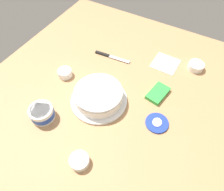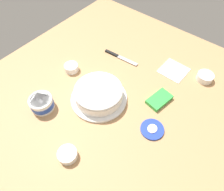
{
  "view_description": "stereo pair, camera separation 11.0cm",
  "coord_description": "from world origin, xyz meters",
  "px_view_note": "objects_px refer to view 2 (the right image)",
  "views": [
    {
      "loc": [
        0.6,
        0.29,
        0.92
      ],
      "look_at": [
        0.02,
        -0.03,
        0.04
      ],
      "focal_mm": 33.4,
      "sensor_mm": 36.0,
      "label": 1
    },
    {
      "loc": [
        0.53,
        0.38,
        0.92
      ],
      "look_at": [
        0.02,
        -0.03,
        0.04
      ],
      "focal_mm": 33.4,
      "sensor_mm": 36.0,
      "label": 2
    }
  ],
  "objects_px": {
    "frosted_cake": "(99,94)",
    "sprinkle_bowl_pink": "(68,155)",
    "spreading_knife": "(118,56)",
    "frosting_tub": "(42,103)",
    "sprinkle_bowl_green": "(205,77)",
    "candy_box_lower": "(159,100)",
    "paper_napkin": "(174,70)",
    "sprinkle_bowl_orange": "(71,67)",
    "frosting_tub_lid": "(152,129)"
  },
  "relations": [
    {
      "from": "frosted_cake",
      "to": "sprinkle_bowl_pink",
      "type": "height_order",
      "value": "frosted_cake"
    },
    {
      "from": "spreading_knife",
      "to": "sprinkle_bowl_pink",
      "type": "relative_size",
      "value": 2.74
    },
    {
      "from": "frosting_tub",
      "to": "sprinkle_bowl_green",
      "type": "height_order",
      "value": "frosting_tub"
    },
    {
      "from": "frosting_tub",
      "to": "sprinkle_bowl_green",
      "type": "xyz_separation_m",
      "value": [
        -0.72,
        0.58,
        -0.01
      ]
    },
    {
      "from": "frosted_cake",
      "to": "candy_box_lower",
      "type": "height_order",
      "value": "frosted_cake"
    },
    {
      "from": "sprinkle_bowl_pink",
      "to": "paper_napkin",
      "type": "xyz_separation_m",
      "value": [
        -0.77,
        0.11,
        -0.02
      ]
    },
    {
      "from": "frosting_tub",
      "to": "sprinkle_bowl_pink",
      "type": "distance_m",
      "value": 0.31
    },
    {
      "from": "candy_box_lower",
      "to": "paper_napkin",
      "type": "relative_size",
      "value": 0.91
    },
    {
      "from": "sprinkle_bowl_orange",
      "to": "frosting_tub",
      "type": "bearing_deg",
      "value": 15.07
    },
    {
      "from": "frosting_tub",
      "to": "sprinkle_bowl_green",
      "type": "relative_size",
      "value": 1.3
    },
    {
      "from": "sprinkle_bowl_green",
      "to": "paper_napkin",
      "type": "relative_size",
      "value": 0.62
    },
    {
      "from": "sprinkle_bowl_pink",
      "to": "sprinkle_bowl_orange",
      "type": "bearing_deg",
      "value": -136.16
    },
    {
      "from": "sprinkle_bowl_pink",
      "to": "sprinkle_bowl_green",
      "type": "relative_size",
      "value": 0.94
    },
    {
      "from": "frosted_cake",
      "to": "sprinkle_bowl_orange",
      "type": "height_order",
      "value": "frosted_cake"
    },
    {
      "from": "frosting_tub",
      "to": "candy_box_lower",
      "type": "height_order",
      "value": "frosting_tub"
    },
    {
      "from": "frosting_tub",
      "to": "spreading_knife",
      "type": "relative_size",
      "value": 0.51
    },
    {
      "from": "candy_box_lower",
      "to": "sprinkle_bowl_pink",
      "type": "bearing_deg",
      "value": -6.62
    },
    {
      "from": "frosting_tub_lid",
      "to": "sprinkle_bowl_green",
      "type": "height_order",
      "value": "sprinkle_bowl_green"
    },
    {
      "from": "candy_box_lower",
      "to": "sprinkle_bowl_green",
      "type": "bearing_deg",
      "value": 167.71
    },
    {
      "from": "frosting_tub_lid",
      "to": "candy_box_lower",
      "type": "bearing_deg",
      "value": -159.25
    },
    {
      "from": "candy_box_lower",
      "to": "paper_napkin",
      "type": "height_order",
      "value": "candy_box_lower"
    },
    {
      "from": "frosted_cake",
      "to": "sprinkle_bowl_pink",
      "type": "xyz_separation_m",
      "value": [
        0.33,
        0.1,
        -0.03
      ]
    },
    {
      "from": "frosted_cake",
      "to": "sprinkle_bowl_pink",
      "type": "relative_size",
      "value": 3.49
    },
    {
      "from": "sprinkle_bowl_orange",
      "to": "spreading_knife",
      "type": "bearing_deg",
      "value": 151.42
    },
    {
      "from": "sprinkle_bowl_green",
      "to": "spreading_knife",
      "type": "bearing_deg",
      "value": -71.81
    },
    {
      "from": "frosting_tub",
      "to": "paper_napkin",
      "type": "height_order",
      "value": "frosting_tub"
    },
    {
      "from": "spreading_knife",
      "to": "sprinkle_bowl_orange",
      "type": "xyz_separation_m",
      "value": [
        0.27,
        -0.15,
        0.02
      ]
    },
    {
      "from": "sprinkle_bowl_green",
      "to": "frosting_tub_lid",
      "type": "bearing_deg",
      "value": -7.01
    },
    {
      "from": "frosting_tub",
      "to": "candy_box_lower",
      "type": "relative_size",
      "value": 0.88
    },
    {
      "from": "spreading_knife",
      "to": "frosted_cake",
      "type": "bearing_deg",
      "value": 20.91
    },
    {
      "from": "sprinkle_bowl_pink",
      "to": "sprinkle_bowl_orange",
      "type": "height_order",
      "value": "sprinkle_bowl_orange"
    },
    {
      "from": "frosted_cake",
      "to": "sprinkle_bowl_pink",
      "type": "bearing_deg",
      "value": 17.27
    },
    {
      "from": "frosting_tub_lid",
      "to": "sprinkle_bowl_orange",
      "type": "relative_size",
      "value": 1.41
    },
    {
      "from": "frosting_tub_lid",
      "to": "sprinkle_bowl_green",
      "type": "relative_size",
      "value": 1.25
    },
    {
      "from": "frosted_cake",
      "to": "frosting_tub",
      "type": "relative_size",
      "value": 2.51
    },
    {
      "from": "paper_napkin",
      "to": "sprinkle_bowl_pink",
      "type": "bearing_deg",
      "value": -8.03
    },
    {
      "from": "spreading_knife",
      "to": "candy_box_lower",
      "type": "xyz_separation_m",
      "value": [
        0.13,
        0.38,
        0.01
      ]
    },
    {
      "from": "frosting_tub_lid",
      "to": "frosting_tub",
      "type": "bearing_deg",
      "value": -64.47
    },
    {
      "from": "frosting_tub",
      "to": "frosted_cake",
      "type": "bearing_deg",
      "value": 139.21
    },
    {
      "from": "frosting_tub_lid",
      "to": "spreading_knife",
      "type": "distance_m",
      "value": 0.54
    },
    {
      "from": "frosted_cake",
      "to": "paper_napkin",
      "type": "height_order",
      "value": "frosted_cake"
    },
    {
      "from": "spreading_knife",
      "to": "frosting_tub",
      "type": "bearing_deg",
      "value": -7.13
    },
    {
      "from": "frosted_cake",
      "to": "paper_napkin",
      "type": "distance_m",
      "value": 0.49
    },
    {
      "from": "sprinkle_bowl_orange",
      "to": "paper_napkin",
      "type": "height_order",
      "value": "sprinkle_bowl_orange"
    },
    {
      "from": "frosting_tub",
      "to": "sprinkle_bowl_pink",
      "type": "bearing_deg",
      "value": 70.72
    },
    {
      "from": "spreading_knife",
      "to": "sprinkle_bowl_green",
      "type": "height_order",
      "value": "sprinkle_bowl_green"
    },
    {
      "from": "sprinkle_bowl_pink",
      "to": "sprinkle_bowl_green",
      "type": "distance_m",
      "value": 0.87
    },
    {
      "from": "sprinkle_bowl_pink",
      "to": "spreading_knife",
      "type": "bearing_deg",
      "value": -160.89
    },
    {
      "from": "sprinkle_bowl_pink",
      "to": "candy_box_lower",
      "type": "xyz_separation_m",
      "value": [
        -0.52,
        0.16,
        -0.01
      ]
    },
    {
      "from": "sprinkle_bowl_pink",
      "to": "sprinkle_bowl_orange",
      "type": "xyz_separation_m",
      "value": [
        -0.39,
        -0.37,
        0.0
      ]
    }
  ]
}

